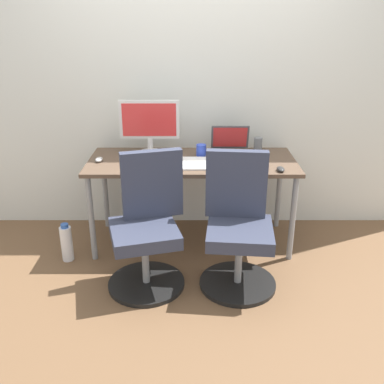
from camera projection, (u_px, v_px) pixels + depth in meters
name	position (u px, v px, depth m)	size (l,w,h in m)	color
ground_plane	(192.00, 241.00, 3.69)	(5.28, 5.28, 0.00)	brown
back_wall	(192.00, 77.00, 3.57)	(4.40, 0.04, 2.60)	silver
desk	(192.00, 168.00, 3.44)	(1.63, 0.67, 0.72)	brown
office_chair_left	(147.00, 228.00, 2.98)	(0.54, 0.54, 0.94)	black
office_chair_right	(238.00, 228.00, 2.98)	(0.54, 0.54, 0.94)	black
water_bottle_on_floor	(67.00, 243.00, 3.35)	(0.09, 0.09, 0.31)	white
desktop_monitor	(149.00, 123.00, 3.49)	(0.48, 0.18, 0.43)	silver
open_laptop	(231.00, 148.00, 3.53)	(0.31, 0.28, 0.22)	#4C4C51
keyboard_by_monitor	(145.00, 170.00, 3.17)	(0.34, 0.12, 0.02)	#B7B7B7
keyboard_by_laptop	(238.00, 168.00, 3.21)	(0.34, 0.12, 0.02)	#2D2D2D
mouse_by_monitor	(99.00, 159.00, 3.37)	(0.06, 0.10, 0.03)	#B7B7B7
mouse_by_laptop	(281.00, 169.00, 3.16)	(0.06, 0.10, 0.03)	#2D2D2D
coffee_mug	(201.00, 150.00, 3.49)	(0.08, 0.08, 0.09)	blue
pen_cup	(258.00, 144.00, 3.64)	(0.07, 0.07, 0.10)	slate
paper_pile	(195.00, 163.00, 3.31)	(0.21, 0.30, 0.01)	white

